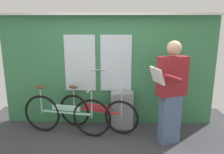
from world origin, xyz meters
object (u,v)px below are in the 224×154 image
bicycle_leaning_behind (97,112)px  passenger_reading_newspaper (171,91)px  trash_bin_by_wall (122,110)px  bicycle_near_door (66,114)px

bicycle_leaning_behind → passenger_reading_newspaper: bearing=-0.6°
passenger_reading_newspaper → trash_bin_by_wall: bearing=-56.1°
trash_bin_by_wall → bicycle_leaning_behind: bearing=-164.6°
passenger_reading_newspaper → trash_bin_by_wall: size_ratio=2.45×
passenger_reading_newspaper → trash_bin_by_wall: (-0.79, 0.58, -0.57)m
passenger_reading_newspaper → trash_bin_by_wall: passenger_reading_newspaper is taller
bicycle_leaning_behind → trash_bin_by_wall: bicycle_leaning_behind is taller
bicycle_near_door → passenger_reading_newspaper: (1.83, -0.27, 0.55)m
bicycle_leaning_behind → passenger_reading_newspaper: 1.47m
bicycle_near_door → bicycle_leaning_behind: size_ratio=1.07×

